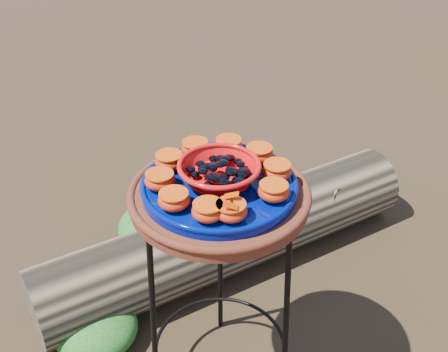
{
  "coord_description": "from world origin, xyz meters",
  "views": [
    {
      "loc": [
        0.01,
        -1.14,
        1.55
      ],
      "look_at": [
        0.01,
        0.0,
        0.78
      ],
      "focal_mm": 45.0,
      "sensor_mm": 36.0,
      "label": 1
    }
  ],
  "objects_px": {
    "terracotta_saucer": "(219,197)",
    "cobalt_plate": "(219,187)",
    "red_bowl": "(219,174)",
    "driftwood_log": "(229,236)",
    "plant_stand": "(220,301)"
  },
  "relations": [
    {
      "from": "red_bowl",
      "to": "driftwood_log",
      "type": "bearing_deg",
      "value": 86.51
    },
    {
      "from": "terracotta_saucer",
      "to": "red_bowl",
      "type": "xyz_separation_m",
      "value": [
        0.0,
        0.0,
        0.07
      ]
    },
    {
      "from": "plant_stand",
      "to": "cobalt_plate",
      "type": "height_order",
      "value": "cobalt_plate"
    },
    {
      "from": "plant_stand",
      "to": "cobalt_plate",
      "type": "distance_m",
      "value": 0.4
    },
    {
      "from": "cobalt_plate",
      "to": "driftwood_log",
      "type": "distance_m",
      "value": 0.81
    },
    {
      "from": "plant_stand",
      "to": "cobalt_plate",
      "type": "xyz_separation_m",
      "value": [
        0.0,
        0.0,
        0.4
      ]
    },
    {
      "from": "terracotta_saucer",
      "to": "red_bowl",
      "type": "relative_size",
      "value": 2.33
    },
    {
      "from": "cobalt_plate",
      "to": "terracotta_saucer",
      "type": "bearing_deg",
      "value": 0.0
    },
    {
      "from": "red_bowl",
      "to": "terracotta_saucer",
      "type": "bearing_deg",
      "value": 0.0
    },
    {
      "from": "cobalt_plate",
      "to": "red_bowl",
      "type": "relative_size",
      "value": 2.0
    },
    {
      "from": "plant_stand",
      "to": "red_bowl",
      "type": "xyz_separation_m",
      "value": [
        0.0,
        0.0,
        0.44
      ]
    },
    {
      "from": "plant_stand",
      "to": "red_bowl",
      "type": "height_order",
      "value": "red_bowl"
    },
    {
      "from": "plant_stand",
      "to": "driftwood_log",
      "type": "xyz_separation_m",
      "value": [
        0.03,
        0.53,
        -0.21
      ]
    },
    {
      "from": "plant_stand",
      "to": "red_bowl",
      "type": "bearing_deg",
      "value": 0.0
    },
    {
      "from": "terracotta_saucer",
      "to": "cobalt_plate",
      "type": "distance_m",
      "value": 0.03
    }
  ]
}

